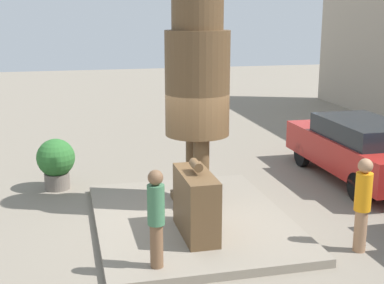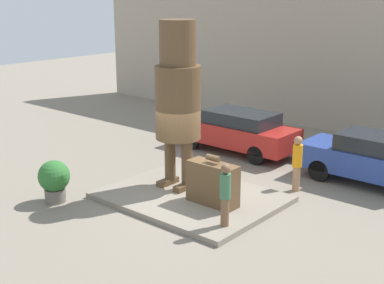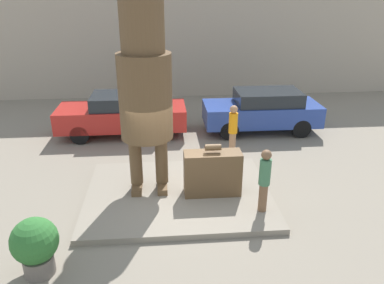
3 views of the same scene
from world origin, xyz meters
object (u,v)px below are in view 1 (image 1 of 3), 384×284
statue_figure (197,68)px  tourist (156,215)px  giant_suitcase (196,203)px  worker_hivis (363,201)px  parked_car_red (358,148)px  planter_pot (56,161)px

statue_figure → tourist: bearing=-26.2°
giant_suitcase → worker_hivis: worker_hivis is taller
tourist → parked_car_red: tourist is taller
giant_suitcase → parked_car_red: 5.50m
parked_car_red → tourist: bearing=123.4°
parked_car_red → worker_hivis: bearing=150.6°
planter_pot → worker_hivis: (4.78, 5.20, 0.25)m
statue_figure → parked_car_red: (-1.03, 4.37, -2.17)m
tourist → planter_pot: size_ratio=1.32×
giant_suitcase → planter_pot: 4.49m
worker_hivis → tourist: bearing=-89.0°
statue_figure → tourist: 3.64m
giant_suitcase → planter_pot: bearing=-146.4°
parked_car_red → worker_hivis: size_ratio=2.76×
parked_car_red → planter_pot: bearing=81.7°
worker_hivis → giant_suitcase: bearing=-111.0°
tourist → worker_hivis: (-0.06, 3.63, -0.11)m
parked_car_red → planter_pot: (-1.07, -7.29, -0.16)m
planter_pot → worker_hivis: bearing=47.4°
statue_figure → tourist: (2.74, -1.35, -1.97)m
planter_pot → worker_hivis: 7.06m
giant_suitcase → worker_hivis: 2.91m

